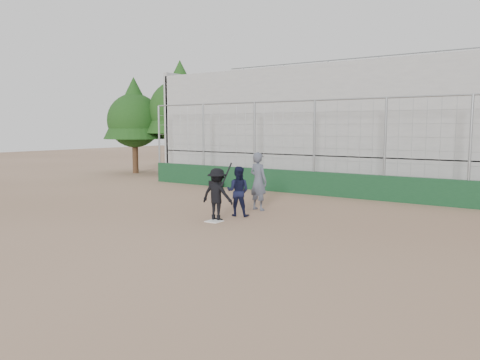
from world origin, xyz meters
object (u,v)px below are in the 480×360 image
Objects in this scene: catcher_crouched at (238,199)px; equipment_bag at (215,184)px; batter_at_plate at (217,194)px; umpire at (258,184)px.

equipment_bag is (-5.00, 5.38, -0.39)m from catcher_crouched.
batter_at_plate is at bearing -52.38° from equipment_bag.
equipment_bag is (-4.83, 6.27, -0.65)m from batter_at_plate.
umpire reaches higher than equipment_bag.
catcher_crouched reaches higher than equipment_bag.
umpire is at bearing -39.32° from equipment_bag.
umpire is (-0.06, 1.33, 0.36)m from catcher_crouched.
batter_at_plate is at bearing -100.67° from catcher_crouched.
batter_at_plate is 0.95m from catcher_crouched.
umpire is at bearing 92.63° from catcher_crouched.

